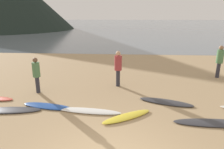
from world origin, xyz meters
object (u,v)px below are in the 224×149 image
Objects in this scene: surfboard_5 at (127,116)px; person_1 at (220,59)px; surfboard_6 at (166,102)px; person_0 at (118,66)px; surfboard_2 at (8,110)px; surfboard_3 at (48,106)px; surfboard_7 at (215,123)px; person_2 at (36,72)px; surfboard_4 at (89,111)px.

surfboard_5 is 7.32m from person_1.
surfboard_6 is 1.22× the size of person_0.
person_0 is at bearing 63.59° from surfboard_5.
surfboard_2 is at bearing -21.67° from person_0.
surfboard_5 is 1.11× the size of person_0.
surfboard_7 is at bearing 2.34° from surfboard_3.
person_2 is at bearing 118.09° from surfboard_5.
surfboard_2 is 1.38× the size of person_0.
surfboard_2 is at bearing -18.86° from person_2.
person_2 is at bearing 134.42° from surfboard_3.
person_0 reaches higher than surfboard_4.
surfboard_5 is 1.20× the size of person_2.
surfboard_4 is 3.36m from person_2.
person_1 reaches higher than surfboard_2.
surfboard_4 is at bearing 47.92° from person_2.
person_1 is at bearing 67.75° from surfboard_7.
person_2 is at bearing -41.72° from person_0.
surfboard_2 is 2.18m from person_2.
person_1 is at bearing 138.58° from person_0.
person_2 is at bearing 161.43° from surfboard_7.
surfboard_5 is at bearing 54.14° from person_2.
surfboard_2 is 1.44m from surfboard_3.
surfboard_6 is 1.19× the size of person_1.
surfboard_5 reaches higher than surfboard_3.
surfboard_3 is at bearing 11.69° from surfboard_2.
surfboard_3 reaches higher than surfboard_6.
surfboard_2 is 6.15m from surfboard_6.
person_1 is (8.21, 4.46, 1.04)m from surfboard_3.
person_0 is at bearing 154.56° from surfboard_6.
surfboard_7 is at bearing -9.55° from surfboard_2.
surfboard_7 is at bearing -2.29° from surfboard_4.
person_0 is 3.81m from person_2.
person_1 reaches higher than surfboard_6.
surfboard_7 is at bearing 67.11° from person_1.
surfboard_3 is (1.37, 0.44, 0.00)m from surfboard_2.
person_0 is at bearing 77.51° from surfboard_4.
surfboard_5 is at bearing -121.24° from surfboard_6.
surfboard_3 is 3.15m from surfboard_5.
surfboard_2 is at bearing -151.05° from surfboard_6.
surfboard_5 is (1.41, -0.35, 0.00)m from surfboard_4.
surfboard_5 is 0.91× the size of surfboard_6.
person_0 is at bearing 17.64° from person_1.
surfboard_3 is 6.05m from surfboard_7.
surfboard_6 is at bearing 77.05° from person_0.
person_1 reaches higher than person_0.
person_0 is (-3.35, 3.55, 1.01)m from surfboard_7.
surfboard_6 is 0.80× the size of surfboard_7.
surfboard_6 is (3.00, 1.02, -0.00)m from surfboard_4.
surfboard_2 is 0.91× the size of surfboard_7.
surfboard_5 is 2.10m from surfboard_6.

